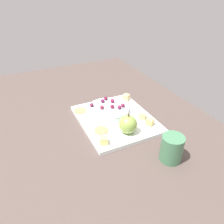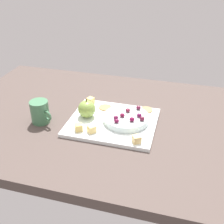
% 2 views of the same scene
% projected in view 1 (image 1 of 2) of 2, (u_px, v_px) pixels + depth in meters
% --- Properties ---
extents(table, '(1.41, 0.84, 0.04)m').
position_uv_depth(table, '(105.00, 124.00, 0.91)').
color(table, '#4D403B').
rests_on(table, ground).
extents(platter, '(0.33, 0.28, 0.01)m').
position_uv_depth(platter, '(116.00, 119.00, 0.89)').
color(platter, white).
rests_on(platter, table).
extents(serving_dish, '(0.17, 0.17, 0.02)m').
position_uv_depth(serving_dish, '(108.00, 110.00, 0.92)').
color(serving_dish, silver).
rests_on(serving_dish, platter).
extents(apple_whole, '(0.07, 0.07, 0.07)m').
position_uv_depth(apple_whole, '(128.00, 124.00, 0.79)').
color(apple_whole, '#85A448').
rests_on(apple_whole, platter).
extents(apple_stem, '(0.01, 0.01, 0.01)m').
position_uv_depth(apple_stem, '(128.00, 115.00, 0.77)').
color(apple_stem, brown).
rests_on(apple_stem, apple_whole).
extents(cheese_cube_0, '(0.04, 0.04, 0.03)m').
position_uv_depth(cheese_cube_0, '(150.00, 122.00, 0.84)').
color(cheese_cube_0, '#EBCA69').
rests_on(cheese_cube_0, platter).
extents(cheese_cube_1, '(0.04, 0.04, 0.03)m').
position_uv_depth(cheese_cube_1, '(142.00, 116.00, 0.88)').
color(cheese_cube_1, '#F1D078').
rests_on(cheese_cube_1, platter).
extents(cheese_cube_2, '(0.03, 0.03, 0.03)m').
position_uv_depth(cheese_cube_2, '(104.00, 141.00, 0.74)').
color(cheese_cube_2, '#E6D26E').
rests_on(cheese_cube_2, platter).
extents(cheese_cube_3, '(0.04, 0.04, 0.03)m').
position_uv_depth(cheese_cube_3, '(126.00, 97.00, 1.01)').
color(cheese_cube_3, '#E7C579').
rests_on(cheese_cube_3, platter).
extents(cracker_0, '(0.05, 0.05, 0.00)m').
position_uv_depth(cracker_0, '(101.00, 130.00, 0.81)').
color(cracker_0, tan).
rests_on(cracker_0, platter).
extents(cracker_1, '(0.05, 0.05, 0.00)m').
position_uv_depth(cracker_1, '(80.00, 111.00, 0.93)').
color(cracker_1, tan).
rests_on(cracker_1, platter).
extents(grape_0, '(0.02, 0.02, 0.02)m').
position_uv_depth(grape_0, '(123.00, 105.00, 0.91)').
color(grape_0, maroon).
rests_on(grape_0, serving_dish).
extents(grape_1, '(0.02, 0.02, 0.02)m').
position_uv_depth(grape_1, '(92.00, 105.00, 0.91)').
color(grape_1, maroon).
rests_on(grape_1, serving_dish).
extents(grape_2, '(0.02, 0.02, 0.02)m').
position_uv_depth(grape_2, '(112.00, 106.00, 0.90)').
color(grape_2, maroon).
rests_on(grape_2, serving_dish).
extents(grape_3, '(0.02, 0.02, 0.02)m').
position_uv_depth(grape_3, '(106.00, 98.00, 0.96)').
color(grape_3, maroon).
rests_on(grape_3, serving_dish).
extents(grape_4, '(0.02, 0.02, 0.01)m').
position_uv_depth(grape_4, '(103.00, 101.00, 0.94)').
color(grape_4, '#601444').
rests_on(grape_4, serving_dish).
extents(grape_5, '(0.02, 0.02, 0.02)m').
position_uv_depth(grape_5, '(119.00, 107.00, 0.90)').
color(grape_5, '#671B41').
rests_on(grape_5, serving_dish).
extents(grape_6, '(0.02, 0.02, 0.02)m').
position_uv_depth(grape_6, '(101.00, 107.00, 0.89)').
color(grape_6, maroon).
rests_on(grape_6, serving_dish).
extents(grape_7, '(0.02, 0.02, 0.02)m').
position_uv_depth(grape_7, '(112.00, 101.00, 0.94)').
color(grape_7, maroon).
rests_on(grape_7, serving_dish).
extents(cup, '(0.10, 0.07, 0.09)m').
position_uv_depth(cup, '(172.00, 148.00, 0.69)').
color(cup, '#437853').
rests_on(cup, table).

